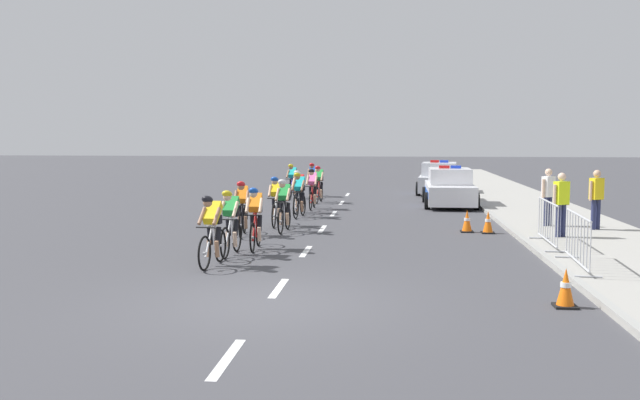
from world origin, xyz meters
The scene contains 26 objects.
ground_plane centered at (0.00, 0.00, 0.00)m, with size 160.00×160.00×0.00m, color #424247.
sidewalk_slab centered at (7.19, 14.00, 0.06)m, with size 3.70×60.00×0.12m, color #A3A099.
kerb_edge centered at (5.42, 14.00, 0.07)m, with size 0.16×60.00×0.13m, color #9E9E99.
lane_markings_centre centered at (0.00, 9.08, 0.00)m, with size 0.14×25.60×0.01m.
cyclist_lead centered at (-1.72, 2.99, 0.79)m, with size 0.44×1.72×1.56m.
cyclist_second centered at (-1.65, 4.35, 0.79)m, with size 0.43×1.72×1.56m.
cyclist_third centered at (-1.25, 5.25, 0.79)m, with size 0.43×1.72×1.56m.
cyclist_fourth centered at (-2.05, 7.44, 0.79)m, with size 0.45×1.72×1.56m.
cyclist_fifth centered at (-1.03, 8.34, 0.79)m, with size 0.43×1.72×1.56m.
cyclist_sixth centered at (-1.46, 9.57, 0.79)m, with size 0.42×1.72×1.56m.
cyclist_seventh centered at (-1.06, 11.91, 0.79)m, with size 0.45×1.72×1.56m.
cyclist_eighth centered at (-1.25, 13.22, 0.79)m, with size 0.45×1.72×1.56m.
cyclist_ninth centered at (-0.92, 14.57, 0.79)m, with size 0.42×1.72×1.56m.
cyclist_tenth centered at (-0.93, 17.03, 0.79)m, with size 0.44×1.72×1.56m.
cyclist_eleventh centered at (-2.28, 18.76, 0.79)m, with size 0.45×1.72×1.56m.
cyclist_twelfth centered at (-1.52, 19.86, 0.79)m, with size 0.42×1.72×1.56m.
police_car_nearest centered at (4.29, 16.25, 0.68)m, with size 2.05×4.43×1.59m.
police_car_second centered at (4.29, 22.07, 0.68)m, with size 2.32×4.55×1.59m.
crowd_barrier_front centered at (5.74, 3.07, 0.65)m, with size 0.63×2.32×1.07m.
crowd_barrier_middle centered at (5.77, 5.88, 0.65)m, with size 0.56×2.32×1.07m.
traffic_cone_near centered at (4.74, 8.64, 0.31)m, with size 0.36×0.36×0.64m.
traffic_cone_mid centered at (4.81, 0.16, 0.31)m, with size 0.36×0.36×0.64m.
traffic_cone_far centered at (4.18, 8.82, 0.31)m, with size 0.36×0.36×0.64m.
spectator_closest centered at (6.41, 7.31, 1.08)m, with size 0.50×0.36×1.68m.
spectator_middle centered at (7.74, 8.89, 1.08)m, with size 0.48×0.38×1.68m.
spectator_back centered at (6.57, 9.57, 1.08)m, with size 0.45×0.40×1.68m.
Camera 1 is at (1.99, -11.09, 2.76)m, focal length 38.85 mm.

